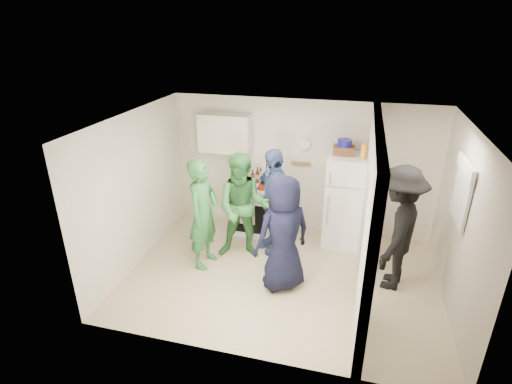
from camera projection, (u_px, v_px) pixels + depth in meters
floor at (281, 277)px, 6.33m from camera, size 4.80×4.80×0.00m
wall_back at (301, 167)px, 7.33m from camera, size 4.80×0.00×4.80m
wall_front at (254, 272)px, 4.32m from camera, size 4.80×0.00×4.80m
wall_left at (136, 190)px, 6.38m from camera, size 0.00×3.40×3.40m
wall_right at (462, 226)px, 5.27m from camera, size 0.00×3.40×3.40m
ceiling at (286, 122)px, 5.33m from camera, size 4.80×4.80×0.00m
partition_pier_back at (368, 186)px, 6.53m from camera, size 0.12×1.20×2.50m
partition_pier_front at (368, 258)px, 4.58m from camera, size 0.12×1.20×2.50m
partition_header at (377, 143)px, 5.13m from camera, size 0.12×1.00×0.40m
stove at (253, 208)px, 7.55m from camera, size 0.80×0.67×0.95m
upper_cabinet at (225, 133)px, 7.26m from camera, size 0.95×0.34×0.70m
fridge at (345, 201)px, 6.99m from camera, size 0.68×0.66×1.66m
wicker_basket at (344, 150)px, 6.69m from camera, size 0.35×0.25×0.15m
blue_bowl at (345, 143)px, 6.64m from camera, size 0.24×0.24×0.11m
yellow_cup_stack_top at (364, 152)px, 6.47m from camera, size 0.09×0.09×0.25m
wall_clock at (305, 144)px, 7.13m from camera, size 0.22×0.02×0.22m
spice_shelf at (301, 163)px, 7.25m from camera, size 0.35×0.08×0.03m
nook_window at (463, 192)px, 5.29m from camera, size 0.03×0.70×0.80m
nook_window_frame at (462, 192)px, 5.30m from camera, size 0.04×0.76×0.86m
nook_valance at (466, 167)px, 5.16m from camera, size 0.04×0.82×0.18m
yellow_cup_stack_stove at (243, 182)px, 7.14m from camera, size 0.09×0.09×0.25m
red_cup at (261, 187)px, 7.10m from camera, size 0.09×0.09×0.12m
person_green_left at (203, 214)px, 6.34m from camera, size 0.51×0.71×1.83m
person_green_center at (243, 207)px, 6.55m from camera, size 1.00×0.84×1.83m
person_denim at (273, 201)px, 6.76m from camera, size 1.06×1.12×1.86m
person_navy at (283, 234)px, 5.79m from camera, size 1.04×1.00×1.79m
person_nook at (397, 229)px, 5.80m from camera, size 1.00×1.38×1.92m
bottle_a at (239, 174)px, 7.47m from camera, size 0.06×0.06×0.27m
bottle_b at (242, 177)px, 7.28m from camera, size 0.08×0.08×0.33m
bottle_c at (250, 175)px, 7.45m from camera, size 0.07×0.07×0.27m
bottle_d at (253, 178)px, 7.26m from camera, size 0.08×0.08×0.31m
bottle_e at (261, 175)px, 7.43m from camera, size 0.08×0.08×0.28m
bottle_f at (263, 179)px, 7.27m from camera, size 0.06×0.06×0.24m
bottle_g at (269, 177)px, 7.38m from camera, size 0.08×0.08×0.25m
bottle_h at (234, 178)px, 7.24m from camera, size 0.08×0.08×0.31m
bottle_i at (258, 175)px, 7.38m from camera, size 0.07×0.07×0.31m
bottle_j at (266, 180)px, 7.15m from camera, size 0.06×0.06×0.30m
bottle_k at (241, 175)px, 7.40m from camera, size 0.07×0.07×0.29m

